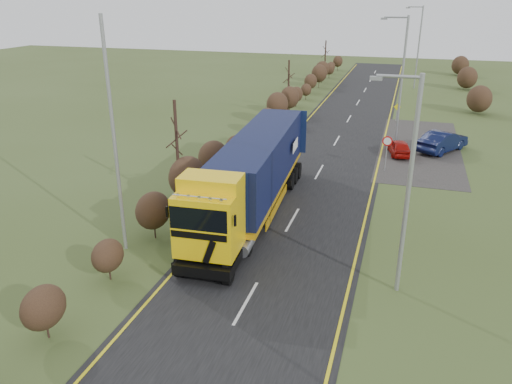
{
  "coord_description": "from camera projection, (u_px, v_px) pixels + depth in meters",
  "views": [
    {
      "loc": [
        5.17,
        -19.6,
        11.24
      ],
      "look_at": [
        -1.46,
        2.13,
        2.16
      ],
      "focal_mm": 35.0,
      "sensor_mm": 36.0,
      "label": 1
    }
  ],
  "objects": [
    {
      "name": "streetlight_near",
      "position": [
        407.0,
        180.0,
        18.57
      ],
      "size": [
        1.85,
        0.18,
        8.68
      ],
      "color": "#919496",
      "rests_on": "ground"
    },
    {
      "name": "road",
      "position": [
        314.0,
        182.0,
        31.86
      ],
      "size": [
        8.0,
        120.0,
        0.02
      ],
      "primitive_type": "cube",
      "color": "black",
      "rests_on": "ground"
    },
    {
      "name": "streetlight_mid",
      "position": [
        400.0,
        75.0,
        38.07
      ],
      "size": [
        2.07,
        0.19,
        9.74
      ],
      "color": "#919496",
      "rests_on": "ground"
    },
    {
      "name": "speed_sign",
      "position": [
        387.0,
        147.0,
        33.26
      ],
      "size": [
        0.67,
        0.1,
        2.43
      ],
      "color": "#919496",
      "rests_on": "ground"
    },
    {
      "name": "car_red_hatchback",
      "position": [
        399.0,
        147.0,
        37.04
      ],
      "size": [
        2.11,
        3.62,
        1.16
      ],
      "primitive_type": "imported",
      "rotation": [
        0.0,
        0.0,
        3.37
      ],
      "color": "#9D0C07",
      "rests_on": "ground"
    },
    {
      "name": "hedgerow",
      "position": [
        213.0,
        159.0,
        31.01
      ],
      "size": [
        2.24,
        102.04,
        6.05
      ],
      "color": "#321F16",
      "rests_on": "ground"
    },
    {
      "name": "lane_markings",
      "position": [
        313.0,
        183.0,
        31.58
      ],
      "size": [
        7.52,
        116.0,
        0.01
      ],
      "color": "gold",
      "rests_on": "road"
    },
    {
      "name": "layby",
      "position": [
        420.0,
        147.0,
        38.98
      ],
      "size": [
        6.0,
        18.0,
        0.02
      ],
      "primitive_type": "cube",
      "color": "#2E2A28",
      "rests_on": "ground"
    },
    {
      "name": "streetlight_far",
      "position": [
        418.0,
        44.0,
        61.25
      ],
      "size": [
        2.09,
        0.2,
        9.87
      ],
      "color": "#919496",
      "rests_on": "ground"
    },
    {
      "name": "left_pole",
      "position": [
        114.0,
        141.0,
        21.66
      ],
      "size": [
        0.16,
        0.16,
        10.5
      ],
      "primitive_type": "cylinder",
      "color": "#919496",
      "rests_on": "ground"
    },
    {
      "name": "ground",
      "position": [
        273.0,
        255.0,
        22.98
      ],
      "size": [
        160.0,
        160.0,
        0.0
      ],
      "primitive_type": "plane",
      "color": "#3C4B20",
      "rests_on": "ground"
    },
    {
      "name": "warning_board",
      "position": [
        397.0,
        111.0,
        46.68
      ],
      "size": [
        0.64,
        0.11,
        1.68
      ],
      "color": "#919496",
      "rests_on": "ground"
    },
    {
      "name": "car_blue_sedan",
      "position": [
        443.0,
        141.0,
        37.78
      ],
      "size": [
        3.96,
        4.93,
        1.57
      ],
      "primitive_type": "imported",
      "rotation": [
        0.0,
        0.0,
        2.58
      ],
      "color": "black",
      "rests_on": "ground"
    },
    {
      "name": "lorry",
      "position": [
        254.0,
        172.0,
        26.34
      ],
      "size": [
        3.3,
        15.53,
        4.29
      ],
      "rotation": [
        0.0,
        0.0,
        0.06
      ],
      "color": "black",
      "rests_on": "ground"
    }
  ]
}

